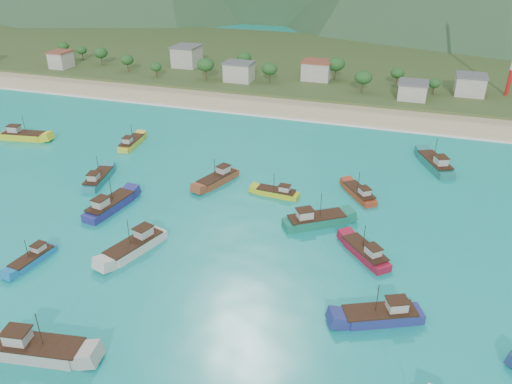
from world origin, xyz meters
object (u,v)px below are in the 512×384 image
(boat_9, at_px, (135,246))
(boat_10, at_px, (23,136))
(boat_2, at_px, (381,316))
(boat_13, at_px, (33,259))
(boat_25, at_px, (435,164))
(boat_6, at_px, (315,221))
(boat_4, at_px, (277,193))
(boat_30, at_px, (38,350))
(boat_19, at_px, (132,143))
(boat_29, at_px, (218,179))
(boat_16, at_px, (98,179))
(boat_15, at_px, (359,194))
(boat_11, at_px, (365,253))
(boat_5, at_px, (110,206))

(boat_9, height_order, boat_10, boat_10)
(boat_10, bearing_deg, boat_2, 58.30)
(boat_13, height_order, boat_25, boat_25)
(boat_9, relative_size, boat_10, 0.99)
(boat_6, height_order, boat_9, boat_9)
(boat_2, height_order, boat_4, boat_2)
(boat_30, bearing_deg, boat_4, 152.63)
(boat_19, height_order, boat_29, boat_29)
(boat_16, xyz_separation_m, boat_25, (67.95, 29.99, 0.21))
(boat_4, bearing_deg, boat_13, 141.44)
(boat_2, xyz_separation_m, boat_15, (-7.71, 35.44, -0.18))
(boat_15, height_order, boat_25, boat_25)
(boat_6, bearing_deg, boat_9, -91.30)
(boat_4, height_order, boat_11, boat_11)
(boat_5, height_order, boat_9, boat_5)
(boat_11, xyz_separation_m, boat_13, (-50.85, -18.20, -0.18))
(boat_5, distance_m, boat_16, 13.03)
(boat_19, bearing_deg, boat_5, -71.84)
(boat_2, relative_size, boat_30, 0.89)
(boat_6, xyz_separation_m, boat_30, (-26.44, -41.91, 0.10))
(boat_4, relative_size, boat_13, 1.03)
(boat_6, bearing_deg, boat_10, -137.27)
(boat_6, bearing_deg, boat_2, -2.28)
(boat_19, bearing_deg, boat_9, -63.98)
(boat_2, xyz_separation_m, boat_9, (-40.68, 4.42, 0.05))
(boat_19, distance_m, boat_25, 72.64)
(boat_10, xyz_separation_m, boat_25, (100.68, 14.46, 0.05))
(boat_11, height_order, boat_29, boat_29)
(boat_2, distance_m, boat_4, 38.82)
(boat_15, bearing_deg, boat_25, 16.45)
(boat_10, bearing_deg, boat_6, 68.65)
(boat_2, relative_size, boat_5, 0.96)
(boat_15, relative_size, boat_19, 0.92)
(boat_4, bearing_deg, boat_5, 122.19)
(boat_9, distance_m, boat_16, 28.92)
(boat_4, relative_size, boat_29, 0.80)
(boat_11, distance_m, boat_16, 58.28)
(boat_4, distance_m, boat_30, 53.39)
(boat_4, distance_m, boat_25, 38.49)
(boat_6, distance_m, boat_9, 32.06)
(boat_6, xyz_separation_m, boat_19, (-51.56, 23.03, -0.19))
(boat_10, height_order, boat_15, boat_10)
(boat_10, relative_size, boat_29, 1.10)
(boat_13, bearing_deg, boat_16, -70.35)
(boat_13, bearing_deg, boat_2, -169.83)
(boat_16, distance_m, boat_30, 49.29)
(boat_16, height_order, boat_29, boat_29)
(boat_5, relative_size, boat_25, 0.95)
(boat_19, bearing_deg, boat_30, -74.19)
(boat_5, xyz_separation_m, boat_16, (-8.94, 9.49, -0.14))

